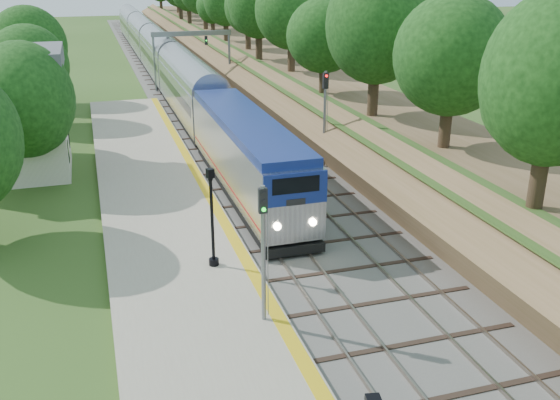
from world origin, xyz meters
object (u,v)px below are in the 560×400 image
object	(u,v)px
signal_gantry	(192,44)
signal_platform	(263,240)
train	(161,60)
lamppost_far	(212,223)
signal_farside	(325,109)

from	to	relation	value
signal_gantry	signal_platform	size ratio (longest dim) A/B	1.57
train	signal_platform	xyz separation A→B (m)	(-2.90, -54.34, 1.37)
signal_platform	lamppost_far	bearing A→B (deg)	100.44
signal_platform	signal_gantry	bearing A→B (deg)	83.51
lamppost_far	signal_platform	world-z (taller)	signal_platform
train	signal_platform	world-z (taller)	signal_platform
signal_gantry	train	size ratio (longest dim) A/B	0.08
train	signal_farside	world-z (taller)	signal_farside
signal_platform	train	bearing A→B (deg)	86.95
signal_gantry	signal_farside	distance (m)	29.80
signal_gantry	lamppost_far	distance (m)	42.80
signal_gantry	signal_platform	bearing A→B (deg)	-96.49
train	lamppost_far	xyz separation A→B (m)	(-3.82, -49.37, 0.10)
train	lamppost_far	bearing A→B (deg)	-94.42
signal_platform	signal_farside	size ratio (longest dim) A/B	0.84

